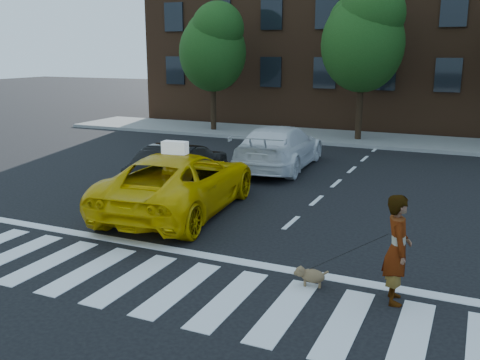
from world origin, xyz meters
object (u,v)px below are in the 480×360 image
Objects in this scene: tree_left at (213,44)px; dog at (310,275)px; taxi at (180,182)px; black_sedan at (180,166)px; white_suv at (280,147)px; tree_mid at (364,34)px; woman at (397,249)px.

dog is at bearing -57.68° from tree_left.
tree_left reaches higher than taxi.
taxi is at bearing 116.73° from black_sedan.
taxi is at bearing 81.12° from white_suv.
tree_mid is 3.79× the size of woman.
black_sedan is at bearing 62.23° from white_suv.
black_sedan is at bearing 123.29° from dog.
tree_mid is (7.50, -0.00, 0.41)m from tree_left.
white_suv is at bearing 98.56° from dog.
black_sedan is 4.35m from white_suv.
tree_mid is 16.77m from dog.
woman is 1.65m from dog.
taxi is (5.57, -12.85, -3.65)m from tree_left.
taxi is 3.03× the size of woman.
woman is at bearing 117.23° from white_suv.
taxi is at bearing 130.87° from dog.
white_suv is (0.55, 6.03, -0.01)m from taxi.
white_suv is (1.78, 3.97, 0.08)m from black_sedan.
tree_left is 10.40× the size of dog.
white_suv is 2.87× the size of woman.
tree_left is at bearing -72.22° from taxi.
taxi is at bearing 47.79° from woman.
black_sedan is (4.34, -10.79, -3.74)m from tree_left.
dog is at bearing -80.85° from tree_mid.
tree_mid is at bearing -105.06° from white_suv.
tree_left is at bearing 180.00° from tree_mid.
woman is (4.04, -15.90, -3.92)m from tree_mid.
taxi reaches higher than dog.
taxi is 6.71m from woman.
tree_mid is 16.86m from woman.
tree_mid reaches higher than white_suv.
tree_mid reaches higher than dog.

